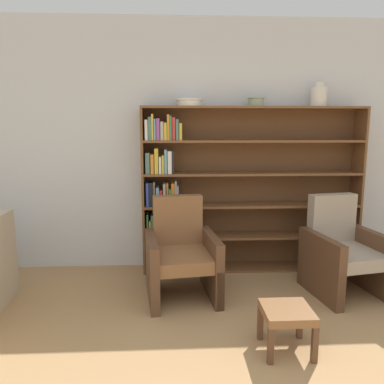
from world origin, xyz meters
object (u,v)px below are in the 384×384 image
object	(u,v)px
bookshelf	(230,192)
armchair_cushioned	(343,252)
bowl_stoneware	(256,101)
bowl_slate	(189,102)
vase_tall	(319,96)
armchair_leather	(181,255)
footstool	(287,316)

from	to	relation	value
bookshelf	armchair_cushioned	world-z (taller)	bookshelf
armchair_cushioned	bowl_stoneware	bearing A→B (deg)	-50.93
bowl_slate	bowl_stoneware	bearing A→B (deg)	0.00
bowl_stoneware	vase_tall	world-z (taller)	vase_tall
bowl_stoneware	vase_tall	bearing A→B (deg)	0.00
armchair_leather	armchair_cushioned	world-z (taller)	same
footstool	vase_tall	bearing A→B (deg)	64.64
armchair_leather	armchair_cushioned	bearing A→B (deg)	172.53
armchair_leather	bowl_slate	bearing A→B (deg)	-106.92
bowl_slate	armchair_cushioned	distance (m)	2.16
bookshelf	armchair_leather	world-z (taller)	bookshelf
bowl_stoneware	armchair_leather	distance (m)	1.79
vase_tall	armchair_cushioned	xyz separation A→B (m)	(0.08, -0.64, -1.52)
bowl_stoneware	armchair_leather	world-z (taller)	bowl_stoneware
vase_tall	armchair_leather	distance (m)	2.22
bowl_stoneware	vase_tall	size ratio (longest dim) A/B	0.73
bowl_slate	armchair_cushioned	size ratio (longest dim) A/B	0.30
vase_tall	bowl_slate	bearing A→B (deg)	-180.00
armchair_leather	armchair_cushioned	xyz separation A→B (m)	(1.57, -0.00, 0.00)
bowl_slate	bookshelf	bearing A→B (deg)	2.36
bookshelf	vase_tall	xyz separation A→B (m)	(0.93, -0.02, 1.03)
bowl_slate	vase_tall	world-z (taller)	vase_tall
bowl_slate	armchair_leather	distance (m)	1.59
bookshelf	vase_tall	distance (m)	1.38
bowl_slate	vase_tall	size ratio (longest dim) A/B	1.10
vase_tall	armchair_cushioned	bearing A→B (deg)	-82.87
bowl_slate	bowl_stoneware	size ratio (longest dim) A/B	1.52
bowl_slate	footstool	bearing A→B (deg)	-68.60
bowl_stoneware	vase_tall	distance (m)	0.68
vase_tall	armchair_leather	xyz separation A→B (m)	(-1.49, -0.64, -1.52)
armchair_cushioned	footstool	world-z (taller)	armchair_cushioned
bowl_slate	vase_tall	xyz separation A→B (m)	(1.38, 0.00, 0.06)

